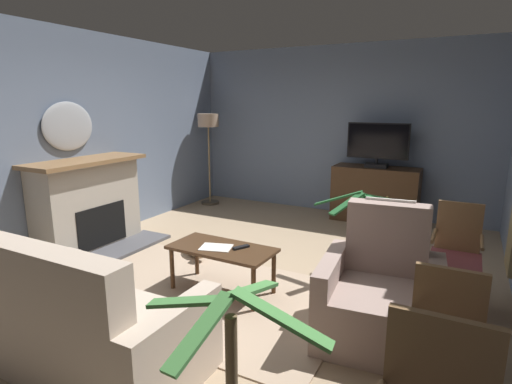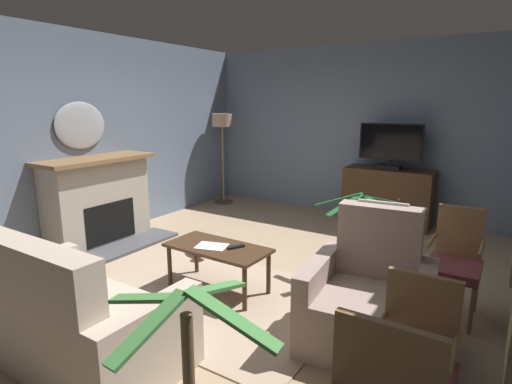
{
  "view_description": "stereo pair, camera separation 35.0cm",
  "coord_description": "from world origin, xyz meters",
  "px_view_note": "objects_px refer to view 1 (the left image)",
  "views": [
    {
      "loc": [
        2.0,
        -3.53,
        1.85
      ],
      "look_at": [
        -0.02,
        0.29,
        0.89
      ],
      "focal_mm": 28.45,
      "sensor_mm": 36.0,
      "label": 1
    },
    {
      "loc": [
        2.3,
        -3.35,
        1.85
      ],
      "look_at": [
        -0.02,
        0.29,
        0.89
      ],
      "focal_mm": 28.45,
      "sensor_mm": 36.0,
      "label": 2
    }
  ],
  "objects_px": {
    "fireplace": "(89,206)",
    "cat": "(195,249)",
    "sofa_floral": "(88,328)",
    "side_chair_far_end": "(456,254)",
    "wall_mirror_oval": "(68,126)",
    "armchair_facing_sofa": "(381,298)",
    "floor_lamp": "(208,132)",
    "tv_cabinet": "(375,196)",
    "coffee_table": "(222,253)",
    "folded_newspaper": "(216,247)",
    "potted_plant_small_fern_corner": "(360,254)",
    "side_chair_tucked_against_wall": "(443,354)",
    "television": "(378,144)",
    "tv_remote": "(241,247)"
  },
  "relations": [
    {
      "from": "fireplace",
      "to": "tv_remote",
      "type": "distance_m",
      "value": 2.38
    },
    {
      "from": "tv_cabinet",
      "to": "tv_remote",
      "type": "xyz_separation_m",
      "value": [
        -0.62,
        -3.16,
        0.07
      ]
    },
    {
      "from": "tv_remote",
      "to": "cat",
      "type": "distance_m",
      "value": 1.2
    },
    {
      "from": "coffee_table",
      "to": "side_chair_tucked_against_wall",
      "type": "bearing_deg",
      "value": -25.01
    },
    {
      "from": "television",
      "to": "side_chair_far_end",
      "type": "height_order",
      "value": "television"
    },
    {
      "from": "wall_mirror_oval",
      "to": "tv_cabinet",
      "type": "relative_size",
      "value": 0.56
    },
    {
      "from": "side_chair_tucked_against_wall",
      "to": "floor_lamp",
      "type": "xyz_separation_m",
      "value": [
        -4.17,
        3.88,
        0.82
      ]
    },
    {
      "from": "coffee_table",
      "to": "floor_lamp",
      "type": "distance_m",
      "value": 3.74
    },
    {
      "from": "fireplace",
      "to": "folded_newspaper",
      "type": "bearing_deg",
      "value": -8.47
    },
    {
      "from": "tv_remote",
      "to": "potted_plant_small_fern_corner",
      "type": "xyz_separation_m",
      "value": [
        0.94,
        0.88,
        -0.2
      ]
    },
    {
      "from": "tv_cabinet",
      "to": "coffee_table",
      "type": "distance_m",
      "value": 3.31
    },
    {
      "from": "coffee_table",
      "to": "sofa_floral",
      "type": "relative_size",
      "value": 0.67
    },
    {
      "from": "fireplace",
      "to": "cat",
      "type": "relative_size",
      "value": 2.68
    },
    {
      "from": "coffee_table",
      "to": "cat",
      "type": "distance_m",
      "value": 1.07
    },
    {
      "from": "potted_plant_small_fern_corner",
      "to": "floor_lamp",
      "type": "height_order",
      "value": "floor_lamp"
    },
    {
      "from": "wall_mirror_oval",
      "to": "armchair_facing_sofa",
      "type": "relative_size",
      "value": 0.69
    },
    {
      "from": "wall_mirror_oval",
      "to": "armchair_facing_sofa",
      "type": "height_order",
      "value": "wall_mirror_oval"
    },
    {
      "from": "armchair_facing_sofa",
      "to": "side_chair_tucked_against_wall",
      "type": "xyz_separation_m",
      "value": [
        0.49,
        -0.86,
        0.18
      ]
    },
    {
      "from": "armchair_facing_sofa",
      "to": "floor_lamp",
      "type": "relative_size",
      "value": 0.64
    },
    {
      "from": "armchair_facing_sofa",
      "to": "side_chair_tucked_against_wall",
      "type": "bearing_deg",
      "value": -60.46
    },
    {
      "from": "wall_mirror_oval",
      "to": "floor_lamp",
      "type": "bearing_deg",
      "value": 83.63
    },
    {
      "from": "fireplace",
      "to": "armchair_facing_sofa",
      "type": "height_order",
      "value": "fireplace"
    },
    {
      "from": "cat",
      "to": "television",
      "type": "bearing_deg",
      "value": 57.71
    },
    {
      "from": "folded_newspaper",
      "to": "side_chair_tucked_against_wall",
      "type": "bearing_deg",
      "value": -40.41
    },
    {
      "from": "tv_cabinet",
      "to": "side_chair_far_end",
      "type": "distance_m",
      "value": 2.76
    },
    {
      "from": "side_chair_far_end",
      "to": "fireplace",
      "type": "bearing_deg",
      "value": -173.66
    },
    {
      "from": "coffee_table",
      "to": "armchair_facing_sofa",
      "type": "relative_size",
      "value": 0.99
    },
    {
      "from": "sofa_floral",
      "to": "cat",
      "type": "relative_size",
      "value": 2.73
    },
    {
      "from": "floor_lamp",
      "to": "cat",
      "type": "bearing_deg",
      "value": -59.71
    },
    {
      "from": "coffee_table",
      "to": "sofa_floral",
      "type": "bearing_deg",
      "value": -96.48
    },
    {
      "from": "potted_plant_small_fern_corner",
      "to": "folded_newspaper",
      "type": "bearing_deg",
      "value": -140.23
    },
    {
      "from": "fireplace",
      "to": "cat",
      "type": "xyz_separation_m",
      "value": [
        1.39,
        0.35,
        -0.45
      ]
    },
    {
      "from": "tv_remote",
      "to": "cat",
      "type": "height_order",
      "value": "tv_remote"
    },
    {
      "from": "side_chair_far_end",
      "to": "floor_lamp",
      "type": "height_order",
      "value": "floor_lamp"
    },
    {
      "from": "side_chair_tucked_against_wall",
      "to": "cat",
      "type": "relative_size",
      "value": 1.66
    },
    {
      "from": "television",
      "to": "side_chair_far_end",
      "type": "bearing_deg",
      "value": -62.97
    },
    {
      "from": "folded_newspaper",
      "to": "tv_remote",
      "type": "bearing_deg",
      "value": 6.58
    },
    {
      "from": "sofa_floral",
      "to": "cat",
      "type": "distance_m",
      "value": 2.2
    },
    {
      "from": "fireplace",
      "to": "coffee_table",
      "type": "relative_size",
      "value": 1.47
    },
    {
      "from": "tv_cabinet",
      "to": "armchair_facing_sofa",
      "type": "bearing_deg",
      "value": -77.33
    },
    {
      "from": "folded_newspaper",
      "to": "cat",
      "type": "height_order",
      "value": "folded_newspaper"
    },
    {
      "from": "side_chair_far_end",
      "to": "floor_lamp",
      "type": "relative_size",
      "value": 0.58
    },
    {
      "from": "tv_remote",
      "to": "side_chair_far_end",
      "type": "xyz_separation_m",
      "value": [
        1.85,
        0.69,
        0.03
      ]
    },
    {
      "from": "television",
      "to": "tv_remote",
      "type": "xyz_separation_m",
      "value": [
        -0.62,
        -3.1,
        -0.75
      ]
    },
    {
      "from": "tv_cabinet",
      "to": "potted_plant_small_fern_corner",
      "type": "height_order",
      "value": "potted_plant_small_fern_corner"
    },
    {
      "from": "folded_newspaper",
      "to": "potted_plant_small_fern_corner",
      "type": "distance_m",
      "value": 1.53
    },
    {
      "from": "side_chair_tucked_against_wall",
      "to": "floor_lamp",
      "type": "relative_size",
      "value": 0.58
    },
    {
      "from": "wall_mirror_oval",
      "to": "coffee_table",
      "type": "relative_size",
      "value": 0.7
    },
    {
      "from": "fireplace",
      "to": "sofa_floral",
      "type": "height_order",
      "value": "fireplace"
    },
    {
      "from": "television",
      "to": "folded_newspaper",
      "type": "bearing_deg",
      "value": -104.73
    }
  ]
}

